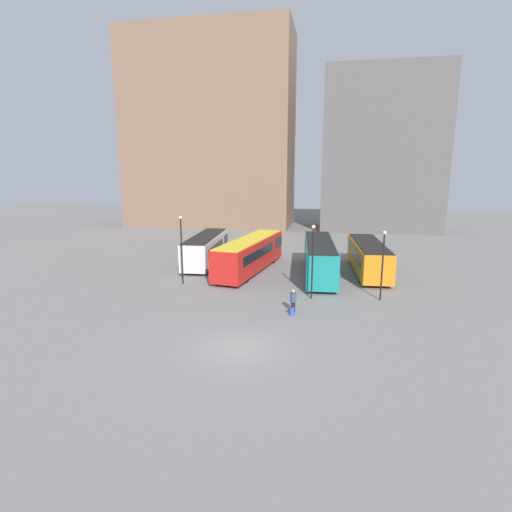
# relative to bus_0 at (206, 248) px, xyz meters

# --- Properties ---
(ground_plane) EXTENTS (160.00, 160.00, 0.00)m
(ground_plane) POSITION_rel_bus_0_xyz_m (7.89, -18.66, -1.57)
(ground_plane) COLOR slate
(building_block_left) EXTENTS (27.45, 11.50, 31.26)m
(building_block_left) POSITION_rel_bus_0_xyz_m (-8.40, 28.74, 14.06)
(building_block_left) COLOR #7F604C
(building_block_left) RESTS_ON ground_plane
(building_block_right) EXTENTS (17.86, 10.68, 24.19)m
(building_block_right) POSITION_rel_bus_0_xyz_m (19.39, 28.74, 10.53)
(building_block_right) COLOR #5B5656
(building_block_right) RESTS_ON ground_plane
(bus_0) EXTENTS (3.28, 10.63, 2.87)m
(bus_0) POSITION_rel_bus_0_xyz_m (0.00, 0.00, 0.00)
(bus_0) COLOR silver
(bus_0) RESTS_ON ground_plane
(bus_1) EXTENTS (4.35, 12.65, 3.03)m
(bus_1) POSITION_rel_bus_0_xyz_m (5.01, -1.99, 0.09)
(bus_1) COLOR red
(bus_1) RESTS_ON ground_plane
(bus_2) EXTENTS (3.49, 12.14, 3.11)m
(bus_2) POSITION_rel_bus_0_xyz_m (11.41, -2.48, 0.13)
(bus_2) COLOR #19847F
(bus_2) RESTS_ON ground_plane
(bus_3) EXTENTS (3.41, 10.77, 2.84)m
(bus_3) POSITION_rel_bus_0_xyz_m (15.77, -0.83, -0.01)
(bus_3) COLOR orange
(bus_3) RESTS_ON ground_plane
(traveler) EXTENTS (0.54, 0.54, 1.59)m
(traveler) POSITION_rel_bus_0_xyz_m (10.14, -12.64, -0.63)
(traveler) COLOR black
(traveler) RESTS_ON ground_plane
(suitcase) EXTENTS (0.37, 0.41, 0.77)m
(suitcase) POSITION_rel_bus_0_xyz_m (10.10, -13.15, -1.29)
(suitcase) COLOR #334CB2
(suitcase) RESTS_ON ground_plane
(lamp_post_0) EXTENTS (0.28, 0.28, 5.47)m
(lamp_post_0) POSITION_rel_bus_0_xyz_m (11.17, -9.45, 1.66)
(lamp_post_0) COLOR black
(lamp_post_0) RESTS_ON ground_plane
(lamp_post_1) EXTENTS (0.28, 0.28, 5.67)m
(lamp_post_1) POSITION_rel_bus_0_xyz_m (0.40, -7.51, 1.77)
(lamp_post_1) COLOR black
(lamp_post_1) RESTS_ON ground_plane
(lamp_post_2) EXTENTS (0.28, 0.28, 5.10)m
(lamp_post_2) POSITION_rel_bus_0_xyz_m (16.11, -8.82, 1.47)
(lamp_post_2) COLOR black
(lamp_post_2) RESTS_ON ground_plane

